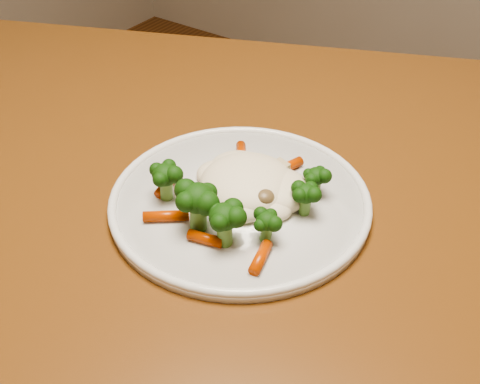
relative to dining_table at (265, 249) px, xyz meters
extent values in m
plane|color=brown|center=(-0.25, 0.20, -0.65)|extent=(3.00, 3.00, 0.00)
cube|color=brown|center=(0.00, 0.00, 0.08)|extent=(1.45, 1.24, 0.04)
cube|color=brown|center=(-0.65, 0.10, -0.30)|extent=(0.08, 0.08, 0.71)
cylinder|color=white|center=(-0.01, -0.04, 0.10)|extent=(0.29, 0.29, 0.01)
ellipsoid|color=#FAEBC8|center=(-0.01, -0.03, 0.13)|extent=(0.13, 0.11, 0.05)
ellipsoid|color=black|center=(-0.08, -0.09, 0.13)|extent=(0.05, 0.05, 0.04)
ellipsoid|color=black|center=(-0.02, -0.11, 0.13)|extent=(0.06, 0.06, 0.05)
ellipsoid|color=black|center=(0.02, -0.11, 0.13)|extent=(0.05, 0.05, 0.05)
ellipsoid|color=black|center=(0.05, -0.08, 0.12)|extent=(0.04, 0.04, 0.03)
ellipsoid|color=black|center=(0.06, -0.02, 0.12)|extent=(0.04, 0.04, 0.03)
ellipsoid|color=black|center=(0.06, 0.01, 0.12)|extent=(0.04, 0.04, 0.03)
cylinder|color=#C84104|center=(-0.05, 0.02, 0.11)|extent=(0.03, 0.04, 0.01)
cylinder|color=#C84104|center=(0.01, 0.03, 0.11)|extent=(0.03, 0.05, 0.01)
cylinder|color=#C84104|center=(0.04, -0.01, 0.11)|extent=(0.04, 0.01, 0.01)
cylinder|color=#C84104|center=(-0.09, -0.08, 0.11)|extent=(0.02, 0.04, 0.01)
cylinder|color=#C84104|center=(-0.05, -0.12, 0.11)|extent=(0.05, 0.04, 0.01)
cylinder|color=#C84104|center=(0.00, -0.12, 0.11)|extent=(0.04, 0.02, 0.01)
cylinder|color=#C84104|center=(0.07, -0.11, 0.11)|extent=(0.02, 0.04, 0.01)
cylinder|color=#C84104|center=(0.01, -0.04, 0.12)|extent=(0.03, 0.04, 0.01)
ellipsoid|color=brown|center=(0.00, -0.02, 0.13)|extent=(0.03, 0.03, 0.02)
ellipsoid|color=brown|center=(0.03, -0.05, 0.13)|extent=(0.02, 0.02, 0.02)
ellipsoid|color=brown|center=(-0.03, -0.03, 0.13)|extent=(0.02, 0.02, 0.02)
cube|color=tan|center=(-0.03, 0.00, 0.12)|extent=(0.03, 0.02, 0.01)
cube|color=tan|center=(0.01, 0.02, 0.12)|extent=(0.02, 0.02, 0.01)
camera|label=1|loc=(0.29, -0.48, 0.53)|focal=45.00mm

